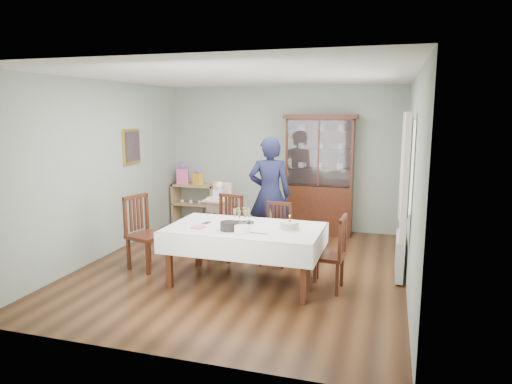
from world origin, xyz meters
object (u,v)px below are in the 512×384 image
at_px(chair_end_left, 147,247).
at_px(high_chair, 220,219).
at_px(dining_table, 245,255).
at_px(china_cabinet, 320,173).
at_px(chair_far_right, 276,246).
at_px(chair_end_right, 327,268).
at_px(champagne_tray, 242,219).
at_px(gift_bag_orange, 198,177).
at_px(birthday_cake, 290,226).
at_px(chair_far_left, 226,240).
at_px(sideboard, 195,204).
at_px(gift_bag_pink, 183,174).
at_px(woman, 270,194).

xyz_separation_m(chair_end_left, high_chair, (0.54, 1.52, 0.10)).
height_order(dining_table, china_cabinet, china_cabinet).
xyz_separation_m(chair_far_right, chair_end_right, (0.87, -0.78, 0.02)).
xyz_separation_m(chair_end_right, champagne_tray, (-1.16, 0.06, 0.54)).
xyz_separation_m(high_chair, champagne_tray, (0.90, -1.53, 0.41)).
distance_m(dining_table, chair_end_left, 1.54).
distance_m(china_cabinet, gift_bag_orange, 2.42).
xyz_separation_m(chair_end_left, birthday_cake, (2.11, -0.11, 0.50)).
xyz_separation_m(chair_far_left, champagne_tray, (0.52, -0.75, 0.54)).
relative_size(china_cabinet, chair_far_right, 2.42).
relative_size(chair_far_left, champagne_tray, 2.91).
bearing_deg(dining_table, sideboard, 124.95).
distance_m(chair_end_left, gift_bag_pink, 2.80).
xyz_separation_m(woman, gift_bag_orange, (-1.82, 1.31, 0.02)).
relative_size(chair_end_left, high_chair, 0.99).
relative_size(chair_end_left, birthday_cake, 3.84).
height_order(chair_far_right, champagne_tray, champagne_tray).
height_order(chair_end_right, gift_bag_pink, gift_bag_pink).
xyz_separation_m(chair_end_right, high_chair, (-2.06, 1.59, 0.13)).
relative_size(sideboard, chair_far_right, 1.00).
xyz_separation_m(china_cabinet, woman, (-0.60, -1.31, -0.20)).
height_order(china_cabinet, high_chair, china_cabinet).
distance_m(woman, high_chair, 1.08).
xyz_separation_m(chair_end_right, gift_bag_orange, (-2.95, 2.70, 0.66)).
bearing_deg(gift_bag_orange, birthday_cake, -48.18).
height_order(dining_table, chair_far_right, chair_far_right).
bearing_deg(gift_bag_pink, high_chair, -42.44).
bearing_deg(gift_bag_orange, chair_end_left, -82.49).
distance_m(dining_table, woman, 1.57).
height_order(birthday_cake, gift_bag_orange, gift_bag_orange).
relative_size(china_cabinet, gift_bag_pink, 5.10).
height_order(dining_table, woman, woman).
xyz_separation_m(china_cabinet, gift_bag_orange, (-2.42, 0.00, -0.18)).
distance_m(dining_table, sideboard, 3.42).
bearing_deg(woman, dining_table, 81.93).
height_order(dining_table, chair_end_left, chair_end_left).
bearing_deg(chair_end_right, dining_table, -82.21).
distance_m(china_cabinet, sideboard, 2.60).
bearing_deg(high_chair, gift_bag_orange, 135.84).
height_order(sideboard, chair_end_left, chair_end_left).
distance_m(sideboard, birthday_cake, 3.78).
bearing_deg(chair_far_left, woman, 57.50).
xyz_separation_m(china_cabinet, gift_bag_pink, (-2.75, 0.00, -0.13)).
height_order(high_chair, champagne_tray, high_chair).
distance_m(chair_end_right, champagne_tray, 1.28).
bearing_deg(dining_table, high_chair, 120.67).
bearing_deg(gift_bag_pink, chair_far_right, -38.57).
relative_size(chair_far_left, birthday_cake, 3.53).
relative_size(woman, champagne_tray, 5.57).
height_order(chair_end_left, gift_bag_orange, gift_bag_orange).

